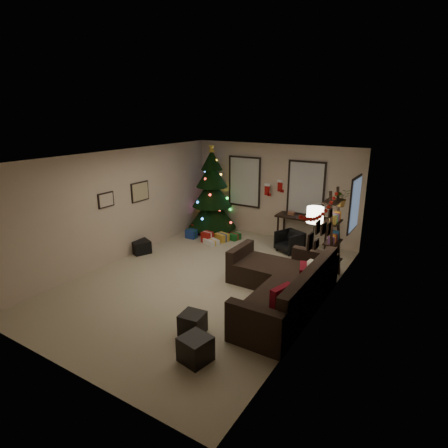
{
  "coord_description": "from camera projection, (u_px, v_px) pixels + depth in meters",
  "views": [
    {
      "loc": [
        4.25,
        -6.13,
        3.57
      ],
      "look_at": [
        0.1,
        0.6,
        1.15
      ],
      "focal_mm": 29.7,
      "sensor_mm": 36.0,
      "label": 1
    }
  ],
  "objects": [
    {
      "name": "floor",
      "position": [
        206.0,
        280.0,
        8.17
      ],
      "size": [
        7.0,
        7.0,
        0.0
      ],
      "primitive_type": "plane",
      "color": "tan",
      "rests_on": "ground"
    },
    {
      "name": "ceiling",
      "position": [
        204.0,
        156.0,
        7.37
      ],
      "size": [
        7.0,
        7.0,
        0.0
      ],
      "primitive_type": "plane",
      "rotation": [
        3.14,
        0.0,
        0.0
      ],
      "color": "white",
      "rests_on": "floor"
    },
    {
      "name": "wall_back",
      "position": [
        274.0,
        192.0,
        10.62
      ],
      "size": [
        5.0,
        0.0,
        5.0
      ],
      "primitive_type": "plane",
      "rotation": [
        1.57,
        0.0,
        0.0
      ],
      "color": "#C3AD95",
      "rests_on": "floor"
    },
    {
      "name": "wall_front",
      "position": [
        56.0,
        285.0,
        4.92
      ],
      "size": [
        5.0,
        0.0,
        5.0
      ],
      "primitive_type": "plane",
      "rotation": [
        -1.57,
        0.0,
        0.0
      ],
      "color": "#C3AD95",
      "rests_on": "floor"
    },
    {
      "name": "wall_left",
      "position": [
        120.0,
        206.0,
        9.02
      ],
      "size": [
        0.0,
        7.0,
        7.0
      ],
      "primitive_type": "plane",
      "rotation": [
        1.57,
        0.0,
        1.57
      ],
      "color": "#C3AD95",
      "rests_on": "floor"
    },
    {
      "name": "wall_right",
      "position": [
        322.0,
        243.0,
        6.51
      ],
      "size": [
        0.0,
        7.0,
        7.0
      ],
      "primitive_type": "plane",
      "rotation": [
        1.57,
        0.0,
        -1.57
      ],
      "color": "#C3AD95",
      "rests_on": "floor"
    },
    {
      "name": "window_back_left",
      "position": [
        245.0,
        182.0,
        11.01
      ],
      "size": [
        1.05,
        0.06,
        1.5
      ],
      "color": "#728CB2",
      "rests_on": "wall_back"
    },
    {
      "name": "window_back_right",
      "position": [
        306.0,
        188.0,
        10.06
      ],
      "size": [
        1.05,
        0.06,
        1.5
      ],
      "color": "#728CB2",
      "rests_on": "wall_back"
    },
    {
      "name": "window_right_wall",
      "position": [
        355.0,
        204.0,
        8.56
      ],
      "size": [
        0.06,
        0.9,
        1.3
      ],
      "color": "#728CB2",
      "rests_on": "wall_right"
    },
    {
      "name": "christmas_tree",
      "position": [
        212.0,
        196.0,
        11.16
      ],
      "size": [
        1.46,
        1.46,
        2.71
      ],
      "rotation": [
        0.0,
        0.0,
        -0.4
      ],
      "color": "black",
      "rests_on": "floor"
    },
    {
      "name": "presents",
      "position": [
        210.0,
        236.0,
        10.67
      ],
      "size": [
        1.5,
        1.0,
        0.3
      ],
      "rotation": [
        0.0,
        0.0,
        0.28
      ],
      "color": "maroon",
      "rests_on": "floor"
    },
    {
      "name": "sofa",
      "position": [
        282.0,
        288.0,
        7.15
      ],
      "size": [
        2.08,
        3.01,
        0.92
      ],
      "color": "black",
      "rests_on": "floor"
    },
    {
      "name": "pillow_red_a",
      "position": [
        281.0,
        299.0,
        6.01
      ],
      "size": [
        0.24,
        0.47,
        0.45
      ],
      "primitive_type": "cube",
      "rotation": [
        0.0,
        0.0,
        -0.27
      ],
      "color": "maroon",
      "rests_on": "sofa"
    },
    {
      "name": "pillow_red_b",
      "position": [
        303.0,
        277.0,
        6.82
      ],
      "size": [
        0.26,
        0.47,
        0.46
      ],
      "primitive_type": "cube",
      "rotation": [
        0.0,
        0.0,
        0.33
      ],
      "color": "maroon",
      "rests_on": "sofa"
    },
    {
      "name": "pillow_cream",
      "position": [
        308.0,
        271.0,
        7.08
      ],
      "size": [
        0.13,
        0.38,
        0.37
      ],
      "primitive_type": "cube",
      "rotation": [
        0.0,
        0.0,
        -0.05
      ],
      "color": "beige",
      "rests_on": "sofa"
    },
    {
      "name": "ottoman_near",
      "position": [
        193.0,
        323.0,
        6.17
      ],
      "size": [
        0.42,
        0.42,
        0.36
      ],
      "primitive_type": "cube",
      "rotation": [
        0.0,
        0.0,
        0.11
      ],
      "color": "black",
      "rests_on": "floor"
    },
    {
      "name": "ottoman_far",
      "position": [
        195.0,
        349.0,
        5.48
      ],
      "size": [
        0.48,
        0.48,
        0.39
      ],
      "primitive_type": "cube",
      "rotation": [
        0.0,
        0.0,
        -0.19
      ],
      "color": "black",
      "rests_on": "floor"
    },
    {
      "name": "desk",
      "position": [
        304.0,
        220.0,
        10.04
      ],
      "size": [
        1.53,
        0.55,
        0.83
      ],
      "color": "black",
      "rests_on": "floor"
    },
    {
      "name": "desk_chair",
      "position": [
        290.0,
        242.0,
        9.72
      ],
      "size": [
        0.71,
        0.69,
        0.56
      ],
      "primitive_type": "imported",
      "rotation": [
        0.0,
        0.0,
        -0.42
      ],
      "color": "black",
      "rests_on": "floor"
    },
    {
      "name": "bookshelf",
      "position": [
        334.0,
        236.0,
        8.0
      ],
      "size": [
        0.3,
        0.59,
        2.01
      ],
      "color": "black",
      "rests_on": "floor"
    },
    {
      "name": "potted_plant",
      "position": [
        342.0,
        195.0,
        8.02
      ],
      "size": [
        0.61,
        0.59,
        0.51
      ],
      "primitive_type": "imported",
      "rotation": [
        0.0,
        0.0,
        0.62
      ],
      "color": "#4C4C4C",
      "rests_on": "bookshelf"
    },
    {
      "name": "floor_lamp",
      "position": [
        315.0,
        220.0,
        7.79
      ],
      "size": [
        0.35,
        0.35,
        1.65
      ],
      "rotation": [
        0.0,
        0.0,
        -0.26
      ],
      "color": "black",
      "rests_on": "floor"
    },
    {
      "name": "art_map",
      "position": [
        140.0,
        192.0,
        9.49
      ],
      "size": [
        0.04,
        0.6,
        0.5
      ],
      "color": "black",
      "rests_on": "wall_left"
    },
    {
      "name": "art_abstract",
      "position": [
        106.0,
        200.0,
        8.58
      ],
      "size": [
        0.04,
        0.45,
        0.35
      ],
      "color": "black",
      "rests_on": "wall_left"
    },
    {
      "name": "gallery",
      "position": [
        321.0,
        232.0,
        6.4
      ],
      "size": [
        0.03,
        1.25,
        0.54
      ],
      "color": "black",
      "rests_on": "wall_right"
    },
    {
      "name": "garland",
      "position": [
        320.0,
        210.0,
        6.29
      ],
      "size": [
        0.08,
        1.9,
        0.3
      ],
      "primitive_type": null,
      "color": "#A5140C",
      "rests_on": "wall_right"
    },
    {
      "name": "stocking_left",
      "position": [
        267.0,
        189.0,
        10.54
      ],
      "size": [
        0.2,
        0.05,
        0.36
      ],
      "color": "#990F0C",
      "rests_on": "wall_back"
    },
    {
      "name": "stocking_right",
      "position": [
        280.0,
        186.0,
        10.46
      ],
      "size": [
        0.2,
        0.05,
        0.36
      ],
      "color": "#990F0C",
      "rests_on": "wall_back"
    },
    {
      "name": "storage_bin",
      "position": [
        139.0,
        246.0,
        9.77
      ],
      "size": [
        0.78,
        0.67,
        0.33
      ],
      "primitive_type": "cube",
      "rotation": [
        0.0,
        0.0,
        -0.42
      ],
      "color": "black",
      "rests_on": "floor"
    }
  ]
}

